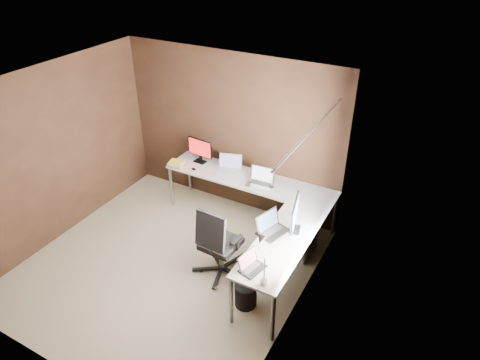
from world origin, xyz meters
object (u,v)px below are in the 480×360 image
at_px(monitor_left, 200,149).
at_px(wastebasket, 246,295).
at_px(drawer_pedestal, 298,233).
at_px(desk_lamp, 262,254).
at_px(laptop_black_small, 251,265).
at_px(laptop_white, 230,167).
at_px(laptop_black_big, 271,228).
at_px(book_stack, 177,164).
at_px(monitor_right, 295,214).
at_px(office_chair, 220,254).
at_px(laptop_silver, 261,180).

bearing_deg(monitor_left, wastebasket, -39.28).
height_order(drawer_pedestal, monitor_left, monitor_left).
bearing_deg(desk_lamp, wastebasket, 170.44).
relative_size(laptop_black_small, desk_lamp, 0.59).
distance_m(desk_lamp, wastebasket, 0.99).
bearing_deg(laptop_white, laptop_black_big, -59.54).
height_order(laptop_black_small, book_stack, laptop_black_small).
bearing_deg(wastebasket, laptop_black_small, -42.64).
distance_m(monitor_left, monitor_right, 2.19).
bearing_deg(laptop_black_big, monitor_left, 75.71).
distance_m(drawer_pedestal, monitor_left, 2.04).
height_order(monitor_left, office_chair, monitor_left).
relative_size(laptop_silver, laptop_black_big, 0.88).
bearing_deg(book_stack, monitor_right, -15.76).
xyz_separation_m(laptop_silver, laptop_black_small, (0.69, -1.65, -0.01)).
xyz_separation_m(drawer_pedestal, laptop_white, (-1.34, 0.44, 0.48)).
xyz_separation_m(laptop_white, wastebasket, (1.17, -1.68, -0.63)).
height_order(drawer_pedestal, wastebasket, drawer_pedestal).
bearing_deg(desk_lamp, drawer_pedestal, 119.22).
distance_m(laptop_black_small, wastebasket, 0.64).
bearing_deg(laptop_white, monitor_left, 161.65).
distance_m(laptop_black_small, office_chair, 0.93).
xyz_separation_m(laptop_white, laptop_black_big, (1.20, -1.08, 0.00)).
relative_size(laptop_white, laptop_black_big, 0.94).
xyz_separation_m(monitor_right, laptop_black_small, (-0.16, -0.87, -0.20)).
bearing_deg(book_stack, office_chair, -37.11).
relative_size(monitor_right, laptop_white, 1.24).
bearing_deg(monitor_left, laptop_black_big, -26.62).
bearing_deg(monitor_left, desk_lamp, -37.98).
bearing_deg(wastebasket, monitor_left, 135.38).
bearing_deg(wastebasket, laptop_silver, 110.41).
height_order(office_chair, wastebasket, office_chair).
relative_size(laptop_black_big, laptop_black_small, 1.34).
height_order(monitor_right, wastebasket, monitor_right).
xyz_separation_m(monitor_left, laptop_black_big, (1.74, -1.09, -0.17)).
bearing_deg(drawer_pedestal, laptop_black_small, -92.48).
bearing_deg(wastebasket, laptop_white, 124.87).
bearing_deg(laptop_silver, monitor_left, 169.36).
relative_size(drawer_pedestal, laptop_silver, 1.54).
distance_m(monitor_left, book_stack, 0.43).
xyz_separation_m(monitor_left, office_chair, (1.15, -1.36, -0.64)).
relative_size(drawer_pedestal, book_stack, 2.27).
bearing_deg(laptop_white, laptop_black_small, -71.89).
bearing_deg(laptop_silver, wastebasket, -73.03).
xyz_separation_m(laptop_black_small, wastebasket, (-0.11, 0.10, -0.62)).
distance_m(monitor_right, laptop_black_big, 0.35).
xyz_separation_m(monitor_left, monitor_right, (1.98, -0.93, 0.02)).
xyz_separation_m(laptop_black_small, desk_lamp, (0.17, -0.09, 0.31)).
distance_m(laptop_white, laptop_black_big, 1.62).
bearing_deg(laptop_white, laptop_silver, -30.53).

